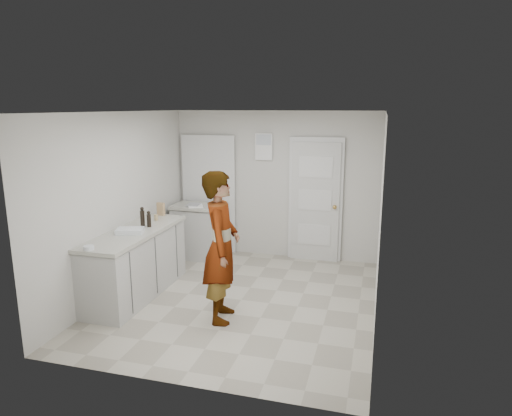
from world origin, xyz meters
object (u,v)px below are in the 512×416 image
(oil_cruet_a, at_px, (149,219))
(oil_cruet_b, at_px, (142,217))
(person, at_px, (221,247))
(egg_bowl, at_px, (89,248))
(baking_dish, at_px, (130,231))
(cake_mix_box, at_px, (161,209))
(spice_jar, at_px, (156,218))

(oil_cruet_a, bearing_deg, oil_cruet_b, 178.31)
(oil_cruet_a, distance_m, oil_cruet_b, 0.10)
(person, bearing_deg, egg_bowl, 98.21)
(oil_cruet_a, height_order, baking_dish, oil_cruet_a)
(cake_mix_box, bearing_deg, person, -30.89)
(oil_cruet_a, height_order, oil_cruet_b, oil_cruet_b)
(baking_dish, height_order, egg_bowl, baking_dish)
(spice_jar, bearing_deg, oil_cruet_b, -92.96)
(oil_cruet_a, bearing_deg, baking_dish, -105.07)
(oil_cruet_a, relative_size, egg_bowl, 1.88)
(oil_cruet_b, bearing_deg, oil_cruet_a, -1.69)
(baking_dish, bearing_deg, spice_jar, 89.04)
(person, xyz_separation_m, egg_bowl, (-1.46, -0.53, 0.03))
(spice_jar, height_order, oil_cruet_a, oil_cruet_a)
(spice_jar, distance_m, oil_cruet_b, 0.37)
(spice_jar, bearing_deg, person, -35.25)
(cake_mix_box, height_order, egg_bowl, cake_mix_box)
(baking_dish, distance_m, egg_bowl, 0.78)
(oil_cruet_a, distance_m, baking_dish, 0.37)
(cake_mix_box, relative_size, oil_cruet_b, 0.70)
(person, distance_m, spice_jar, 1.67)
(oil_cruet_a, height_order, egg_bowl, oil_cruet_a)
(oil_cruet_a, distance_m, egg_bowl, 1.14)
(spice_jar, height_order, oil_cruet_b, oil_cruet_b)
(cake_mix_box, relative_size, spice_jar, 2.29)
(person, distance_m, egg_bowl, 1.55)
(spice_jar, distance_m, egg_bowl, 1.49)
(spice_jar, xyz_separation_m, oil_cruet_a, (0.08, -0.36, 0.07))
(oil_cruet_b, xyz_separation_m, egg_bowl, (-0.08, -1.13, -0.11))
(egg_bowl, bearing_deg, spice_jar, 86.13)
(spice_jar, bearing_deg, baking_dish, -90.96)
(person, relative_size, cake_mix_box, 9.41)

